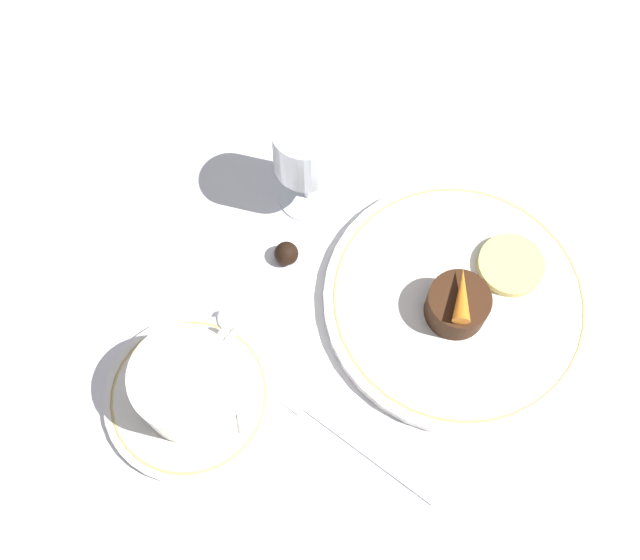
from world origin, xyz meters
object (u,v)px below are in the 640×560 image
Objects in this scene: fork at (327,422)px; wine_glass at (306,152)px; dessert_cake at (457,305)px; dinner_plate at (458,301)px; coffee_cup at (187,384)px.

wine_glass is at bearing 40.98° from fork.
dessert_cake is (-0.02, -0.20, -0.05)m from wine_glass.
wine_glass is 2.06× the size of dessert_cake.
fork is at bearing 166.81° from dessert_cake.
dinner_plate is 0.18m from fork.
coffee_cup reaches higher than fork.
dessert_cake is (0.21, -0.15, -0.01)m from coffee_cup.
wine_glass reaches higher than dinner_plate.
fork is at bearing 169.12° from dinner_plate.
wine_glass reaches higher than fork.
dessert_cake is at bearing -13.19° from fork.
wine_glass is 0.26m from fork.
dinner_plate reaches higher than fork.
wine_glass is at bearing 86.99° from dinner_plate.
coffee_cup is at bearing 144.18° from dessert_cake.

